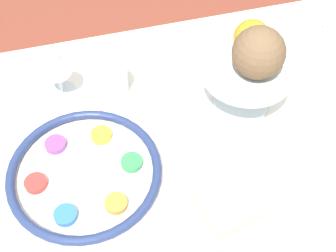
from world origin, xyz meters
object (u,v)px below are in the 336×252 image
Objects in this scene: wine_glass at (54,63)px; coconut at (259,53)px; seder_plate at (85,173)px; cup_mid at (112,80)px; fruit_stand at (247,72)px; bread_plate at (229,201)px; orange_fruit at (252,38)px.

wine_glass is 1.27× the size of coconut.
seder_plate is 4.24× the size of cup_mid.
fruit_stand is at bearing 96.96° from coconut.
bread_plate is at bearing -118.75° from coconut.
fruit_stand reaches higher than cup_mid.
wine_glass is 0.50m from bread_plate.
orange_fruit is 0.35m from bread_plate.
fruit_stand reaches higher than seder_plate.
coconut is at bearing 12.36° from seder_plate.
bread_plate is (-0.12, -0.22, -0.18)m from coconut.
coconut is at bearing -99.44° from orange_fruit.
cup_mid is (-0.29, 0.11, -0.06)m from fruit_stand.
wine_glass is 1.76× the size of orange_fruit.
fruit_stand is 2.61× the size of orange_fruit.
seder_plate is 0.46m from orange_fruit.
orange_fruit reaches higher than seder_plate.
fruit_stand is (0.41, -0.14, -0.00)m from wine_glass.
wine_glass is at bearing 166.32° from orange_fruit.
fruit_stand is 2.73× the size of cup_mid.
orange_fruit is 0.51× the size of bread_plate.
wine_glass is 0.67× the size of fruit_stand.
fruit_stand is at bearing 64.73° from bread_plate.
orange_fruit is 0.72× the size of coconut.
fruit_stand is 1.88× the size of coconut.
coconut is (0.00, -0.03, 0.08)m from fruit_stand.
bread_plate is 0.40m from cup_mid.
cup_mid is at bearing 154.92° from coconut.
cup_mid is (0.12, -0.03, -0.06)m from wine_glass.
cup_mid is at bearing 65.44° from seder_plate.
bread_plate is at bearing -115.27° from fruit_stand.
orange_fruit is at bearing 64.96° from bread_plate.
coconut reaches higher than orange_fruit.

